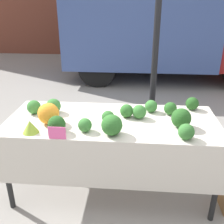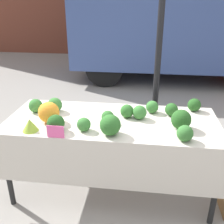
{
  "view_description": "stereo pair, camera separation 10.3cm",
  "coord_description": "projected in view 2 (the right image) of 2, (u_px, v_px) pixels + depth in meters",
  "views": [
    {
      "loc": [
        0.19,
        -2.24,
        1.87
      ],
      "look_at": [
        0.0,
        0.0,
        0.89
      ],
      "focal_mm": 42.0,
      "sensor_mm": 36.0,
      "label": 1
    },
    {
      "loc": [
        0.29,
        -2.23,
        1.87
      ],
      "look_at": [
        0.0,
        0.0,
        0.89
      ],
      "focal_mm": 42.0,
      "sensor_mm": 36.0,
      "label": 2
    }
  ],
  "objects": [
    {
      "name": "broccoli_head_3",
      "position": [
        152.0,
        107.0,
        2.61
      ],
      "size": [
        0.12,
        0.12,
        0.12
      ],
      "color": "#387533",
      "rests_on": "market_table"
    },
    {
      "name": "ground_plane",
      "position": [
        112.0,
        188.0,
        2.81
      ],
      "size": [
        40.0,
        40.0,
        0.0
      ],
      "primitive_type": "plane",
      "color": "gray"
    },
    {
      "name": "broccoli_head_7",
      "position": [
        140.0,
        112.0,
        2.48
      ],
      "size": [
        0.13,
        0.13,
        0.13
      ],
      "color": "#387533",
      "rests_on": "market_table"
    },
    {
      "name": "market_table",
      "position": [
        111.0,
        132.0,
        2.47
      ],
      "size": [
        2.0,
        0.83,
        0.81
      ],
      "color": "beige",
      "rests_on": "ground_plane"
    },
    {
      "name": "broccoli_head_11",
      "position": [
        110.0,
        125.0,
        2.18
      ],
      "size": [
        0.18,
        0.18,
        0.18
      ],
      "color": "#2D6628",
      "rests_on": "market_table"
    },
    {
      "name": "broccoli_head_2",
      "position": [
        181.0,
        119.0,
        2.28
      ],
      "size": [
        0.18,
        0.18,
        0.18
      ],
      "color": "#23511E",
      "rests_on": "market_table"
    },
    {
      "name": "tent_pole",
      "position": [
        159.0,
        47.0,
        2.89
      ],
      "size": [
        0.07,
        0.07,
        2.74
      ],
      "color": "black",
      "rests_on": "ground_plane"
    },
    {
      "name": "broccoli_head_6",
      "position": [
        36.0,
        106.0,
        2.62
      ],
      "size": [
        0.14,
        0.14,
        0.14
      ],
      "color": "#387533",
      "rests_on": "market_table"
    },
    {
      "name": "broccoli_head_12",
      "position": [
        171.0,
        110.0,
        2.55
      ],
      "size": [
        0.13,
        0.13,
        0.13
      ],
      "color": "#285B23",
      "rests_on": "market_table"
    },
    {
      "name": "parked_truck",
      "position": [
        171.0,
        21.0,
        6.12
      ],
      "size": [
        4.8,
        2.17,
        2.53
      ],
      "color": "#384C84",
      "rests_on": "ground_plane"
    },
    {
      "name": "broccoli_head_4",
      "position": [
        84.0,
        124.0,
        2.26
      ],
      "size": [
        0.12,
        0.12,
        0.12
      ],
      "color": "#387533",
      "rests_on": "market_table"
    },
    {
      "name": "broccoli_head_9",
      "position": [
        127.0,
        111.0,
        2.51
      ],
      "size": [
        0.13,
        0.13,
        0.13
      ],
      "color": "#2D6628",
      "rests_on": "market_table"
    },
    {
      "name": "romanesco_head",
      "position": [
        30.0,
        125.0,
        2.26
      ],
      "size": [
        0.14,
        0.14,
        0.11
      ],
      "color": "#93B238",
      "rests_on": "market_table"
    },
    {
      "name": "broccoli_head_1",
      "position": [
        55.0,
        105.0,
        2.63
      ],
      "size": [
        0.15,
        0.15,
        0.15
      ],
      "color": "#387533",
      "rests_on": "market_table"
    },
    {
      "name": "orange_cauliflower",
      "position": [
        49.0,
        112.0,
        2.4
      ],
      "size": [
        0.19,
        0.19,
        0.19
      ],
      "color": "orange",
      "rests_on": "market_table"
    },
    {
      "name": "broccoli_head_8",
      "position": [
        185.0,
        133.0,
        2.09
      ],
      "size": [
        0.13,
        0.13,
        0.13
      ],
      "color": "#336B2D",
      "rests_on": "market_table"
    },
    {
      "name": "price_sign",
      "position": [
        55.0,
        132.0,
        2.15
      ],
      "size": [
        0.15,
        0.01,
        0.11
      ],
      "color": "#F45B9E",
      "rests_on": "market_table"
    },
    {
      "name": "broccoli_head_0",
      "position": [
        108.0,
        117.0,
        2.4
      ],
      "size": [
        0.12,
        0.12,
        0.12
      ],
      "color": "#336B2D",
      "rests_on": "market_table"
    },
    {
      "name": "broccoli_head_5",
      "position": [
        194.0,
        105.0,
        2.65
      ],
      "size": [
        0.13,
        0.13,
        0.13
      ],
      "color": "#23511E",
      "rests_on": "market_table"
    },
    {
      "name": "broccoli_head_10",
      "position": [
        56.0,
        123.0,
        2.24
      ],
      "size": [
        0.15,
        0.15,
        0.15
      ],
      "color": "#23511E",
      "rests_on": "market_table"
    }
  ]
}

